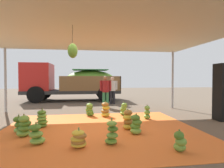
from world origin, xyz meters
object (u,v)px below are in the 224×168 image
Objects in this scene: banana_bunch_4 at (147,113)px; worker_0 at (106,89)px; banana_bunch_0 at (24,127)px; banana_bunch_6 at (124,109)px; banana_bunch_3 at (136,125)px; banana_bunch_1 at (19,125)px; banana_bunch_7 at (36,135)px; banana_bunch_10 at (90,110)px; cargo_truck_main at (71,82)px; banana_bunch_11 at (79,139)px; worker_1 at (112,88)px; banana_bunch_8 at (112,133)px; banana_bunch_12 at (42,119)px; banana_bunch_9 at (105,110)px; banana_bunch_2 at (128,120)px; banana_bunch_5 at (180,142)px; speaker_stack at (224,92)px.

banana_bunch_4 is 0.32× the size of worker_0.
banana_bunch_6 is (3.02, 2.34, -0.02)m from banana_bunch_0.
banana_bunch_1 is at bearing 170.69° from banana_bunch_3.
banana_bunch_10 reaches higher than banana_bunch_7.
cargo_truck_main is at bearing 120.55° from worker_0.
banana_bunch_1 is 3.83m from banana_bunch_6.
banana_bunch_11 is at bearing -116.95° from banana_bunch_6.
banana_bunch_0 is 0.37× the size of worker_1.
banana_bunch_12 is (-1.85, 1.69, -0.01)m from banana_bunch_8.
worker_1 reaches higher than banana_bunch_10.
banana_bunch_9 is 0.62m from banana_bunch_10.
banana_bunch_1 is 2.76m from banana_bunch_10.
banana_bunch_5 is (0.64, -1.74, -0.07)m from banana_bunch_2.
banana_bunch_2 is at bearing 60.60° from banana_bunch_8.
worker_0 is at bearing 55.43° from banana_bunch_1.
banana_bunch_3 is 1.65m from banana_bunch_11.
banana_bunch_1 is at bearing -163.72° from banana_bunch_4.
cargo_truck_main is 8.81m from speaker_stack.
banana_bunch_9 reaches higher than banana_bunch_8.
banana_bunch_11 is 0.29× the size of worker_0.
banana_bunch_1 is 1.06× the size of banana_bunch_11.
worker_1 is at bearing 75.49° from banana_bunch_11.
banana_bunch_0 is at bearing -171.65° from speaker_stack.
banana_bunch_5 is 0.97× the size of banana_bunch_11.
banana_bunch_7 is 0.85× the size of banana_bunch_8.
banana_bunch_9 is at bearing 32.17° from banana_bunch_12.
banana_bunch_3 is 0.35× the size of worker_1.
banana_bunch_8 reaches higher than banana_bunch_11.
banana_bunch_9 is 3.60m from worker_1.
worker_0 reaches higher than banana_bunch_6.
banana_bunch_12 is (-1.13, 1.78, 0.06)m from banana_bunch_11.
banana_bunch_11 is at bearing -138.09° from banana_bunch_2.
banana_bunch_11 is (-1.45, -0.77, -0.06)m from banana_bunch_3.
banana_bunch_6 is 0.79m from banana_bunch_9.
banana_bunch_5 is at bearing -26.62° from banana_bunch_1.
banana_bunch_0 is 2.24m from banana_bunch_8.
speaker_stack is at bearing 22.70° from banana_bunch_8.
banana_bunch_10 is 0.95× the size of banana_bunch_12.
banana_bunch_4 is at bearing 167.53° from speaker_stack.
banana_bunch_1 is 0.91× the size of banana_bunch_10.
banana_bunch_4 is 2.97m from banana_bunch_5.
speaker_stack reaches higher than banana_bunch_7.
speaker_stack is (4.59, -1.41, 0.74)m from banana_bunch_10.
banana_bunch_12 is at bearing 122.34° from banana_bunch_11.
banana_bunch_6 is at bearing 85.27° from banana_bunch_3.
banana_bunch_3 is at bearing -21.45° from banana_bunch_12.
banana_bunch_10 is at bearing 46.07° from banana_bunch_1.
worker_1 is (0.03, 3.25, 0.66)m from banana_bunch_6.
banana_bunch_1 is 0.87× the size of banana_bunch_12.
banana_bunch_6 is 0.94× the size of banana_bunch_12.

